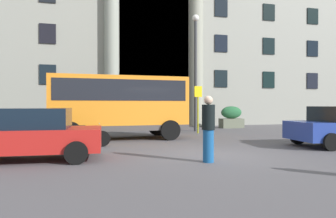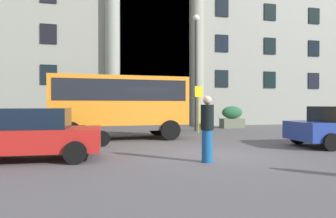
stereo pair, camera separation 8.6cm
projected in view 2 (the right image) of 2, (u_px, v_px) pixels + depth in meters
The scene contains 10 objects.
ground_plane at pixel (212, 158), 9.58m from camera, with size 80.00×64.00×0.12m, color #524F54.
office_building_facade at pixel (133, 28), 26.37m from camera, with size 36.44×9.76×16.40m.
orange_minibus at pixel (119, 102), 14.29m from camera, with size 6.17×2.70×2.87m.
bus_stop_sign at pixel (198, 104), 17.17m from camera, with size 0.44×0.08×2.63m.
hedge_planter_far_east at pixel (232, 117), 21.17m from camera, with size 1.56×0.80×1.49m.
hedge_planter_west at pixel (108, 121), 19.08m from camera, with size 1.53×0.98×1.21m.
parked_sedan_second at pixel (30, 134), 8.82m from camera, with size 4.05×2.20×1.49m.
scooter_by_planter at pixel (82, 135), 11.49m from camera, with size 1.99×0.55×0.89m.
pedestrian_man_red_shirt at pixel (207, 129), 8.48m from camera, with size 0.36×0.36×1.83m.
lamppost_plaza_centre at pixel (196, 63), 18.50m from camera, with size 0.40×0.40×7.01m.
Camera 2 is at (-3.76, -8.90, 1.58)m, focal length 32.95 mm.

